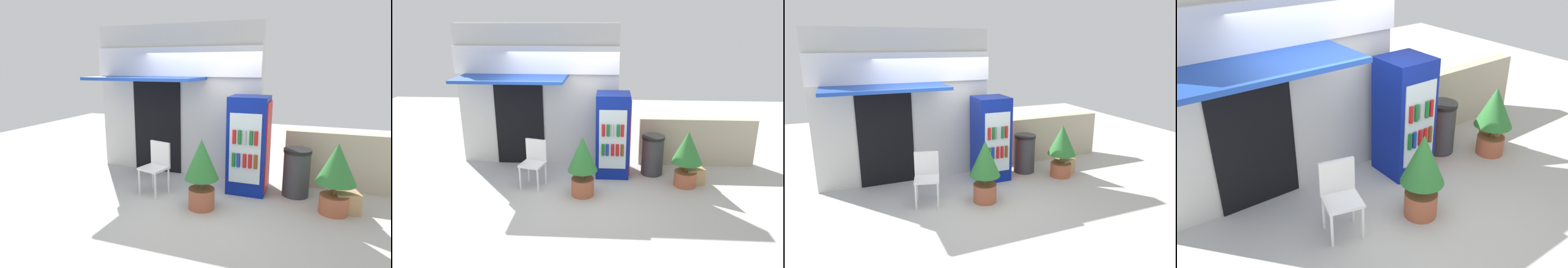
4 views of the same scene
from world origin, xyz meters
TOP-DOWN VIEW (x-y plane):
  - ground at (0.00, 0.00)m, footprint 16.00×16.00m
  - storefront_building at (-0.70, 1.39)m, footprint 3.49×1.29m
  - drink_cooler at (0.96, 0.79)m, footprint 0.69×0.71m
  - plastic_chair at (-0.57, 0.16)m, footprint 0.52×0.51m
  - potted_plant_near_shop at (0.40, -0.20)m, footprint 0.55×0.55m
  - potted_plant_curbside at (2.39, 0.31)m, footprint 0.59×0.59m
  - trash_bin at (1.79, 0.86)m, footprint 0.47×0.47m
  - stone_boundary_wall at (2.81, 1.45)m, footprint 2.53×0.23m
  - cardboard_box at (2.57, 0.43)m, footprint 0.43×0.39m

SIDE VIEW (x-z plane):
  - ground at x=0.00m, z-range 0.00..0.00m
  - cardboard_box at x=2.57m, z-range 0.00..0.33m
  - trash_bin at x=1.79m, z-range 0.00..0.85m
  - stone_boundary_wall at x=2.81m, z-range 0.00..1.06m
  - plastic_chair at x=-0.57m, z-range 0.08..1.00m
  - potted_plant_near_shop at x=0.40m, z-range 0.10..1.24m
  - potted_plant_curbside at x=2.39m, z-range 0.11..1.24m
  - drink_cooler at x=0.96m, z-range 0.00..1.74m
  - storefront_building at x=-0.70m, z-range 0.05..3.11m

